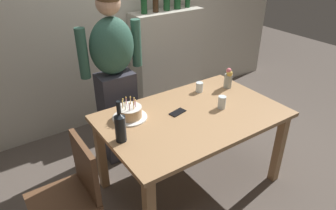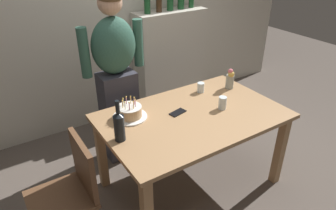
% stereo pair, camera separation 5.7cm
% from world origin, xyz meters
% --- Properties ---
extents(ground_plane, '(10.00, 10.00, 0.00)m').
position_xyz_m(ground_plane, '(0.00, 0.00, 0.00)').
color(ground_plane, '#564C44').
extents(back_wall, '(5.20, 0.10, 2.60)m').
position_xyz_m(back_wall, '(0.00, 1.55, 1.30)').
color(back_wall, beige).
rests_on(back_wall, ground_plane).
extents(dining_table, '(1.50, 0.96, 0.74)m').
position_xyz_m(dining_table, '(0.00, 0.00, 0.64)').
color(dining_table, '#A37A51').
rests_on(dining_table, ground_plane).
extents(birthday_cake, '(0.28, 0.28, 0.17)m').
position_xyz_m(birthday_cake, '(-0.46, 0.24, 0.79)').
color(birthday_cake, white).
rests_on(birthday_cake, dining_table).
extents(water_glass_near, '(0.07, 0.07, 0.11)m').
position_xyz_m(water_glass_near, '(0.27, -0.06, 0.80)').
color(water_glass_near, silver).
rests_on(water_glass_near, dining_table).
extents(water_glass_far, '(0.07, 0.07, 0.09)m').
position_xyz_m(water_glass_far, '(0.31, 0.30, 0.79)').
color(water_glass_far, silver).
rests_on(water_glass_far, dining_table).
extents(wine_bottle, '(0.08, 0.08, 0.32)m').
position_xyz_m(wine_bottle, '(-0.66, -0.00, 0.86)').
color(wine_bottle, black).
rests_on(wine_bottle, dining_table).
extents(cell_phone, '(0.16, 0.10, 0.01)m').
position_xyz_m(cell_phone, '(-0.09, 0.09, 0.74)').
color(cell_phone, black).
rests_on(cell_phone, dining_table).
extents(flower_vase, '(0.08, 0.09, 0.21)m').
position_xyz_m(flower_vase, '(0.59, 0.21, 0.85)').
color(flower_vase, '#999E93').
rests_on(flower_vase, dining_table).
extents(person_man_bearded, '(0.61, 0.27, 1.66)m').
position_xyz_m(person_man_bearded, '(-0.34, 0.75, 0.87)').
color(person_man_bearded, '#33333D').
rests_on(person_man_bearded, ground_plane).
extents(dining_chair, '(0.42, 0.42, 0.87)m').
position_xyz_m(dining_chair, '(-1.06, -0.05, 0.52)').
color(dining_chair, brown).
rests_on(dining_chair, ground_plane).
extents(shelf_cabinet, '(0.88, 0.30, 1.56)m').
position_xyz_m(shelf_cabinet, '(0.64, 1.33, 0.65)').
color(shelf_cabinet, beige).
rests_on(shelf_cabinet, ground_plane).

